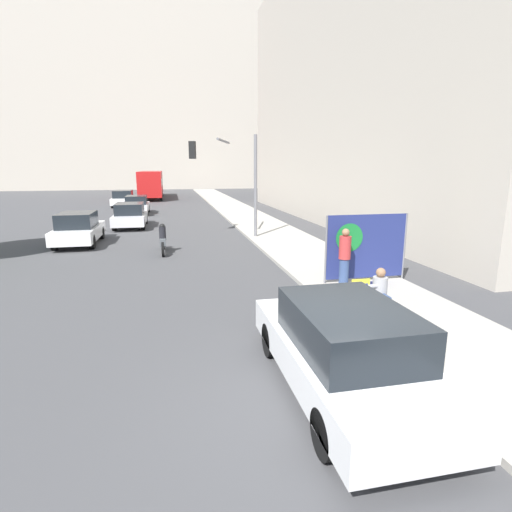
{
  "coord_description": "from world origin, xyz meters",
  "views": [
    {
      "loc": [
        -2.1,
        -4.84,
        3.54
      ],
      "look_at": [
        0.38,
        6.63,
        0.93
      ],
      "focal_mm": 28.0,
      "sensor_mm": 36.0,
      "label": 1
    }
  ],
  "objects_px": {
    "protest_banner": "(366,246)",
    "motorcycle_on_road": "(163,240)",
    "car_on_road_midblock": "(130,215)",
    "seated_protester": "(381,292)",
    "car_on_road_distant": "(137,205)",
    "traffic_light_pole": "(230,168)",
    "car_on_road_far_lane": "(123,199)",
    "city_bus_on_road": "(151,183)",
    "jogger_on_sidewalk": "(345,257)",
    "car_on_road_nearest": "(78,229)",
    "parked_car_curbside": "(344,349)"
  },
  "relations": [
    {
      "from": "city_bus_on_road",
      "to": "motorcycle_on_road",
      "type": "bearing_deg",
      "value": -87.06
    },
    {
      "from": "protest_banner",
      "to": "traffic_light_pole",
      "type": "xyz_separation_m",
      "value": [
        -2.76,
        9.06,
        2.32
      ]
    },
    {
      "from": "car_on_road_midblock",
      "to": "car_on_road_distant",
      "type": "relative_size",
      "value": 1.02
    },
    {
      "from": "protest_banner",
      "to": "motorcycle_on_road",
      "type": "relative_size",
      "value": 1.21
    },
    {
      "from": "protest_banner",
      "to": "traffic_light_pole",
      "type": "distance_m",
      "value": 9.75
    },
    {
      "from": "traffic_light_pole",
      "to": "car_on_road_nearest",
      "type": "bearing_deg",
      "value": -178.23
    },
    {
      "from": "traffic_light_pole",
      "to": "car_on_road_far_lane",
      "type": "height_order",
      "value": "traffic_light_pole"
    },
    {
      "from": "seated_protester",
      "to": "car_on_road_midblock",
      "type": "distance_m",
      "value": 18.36
    },
    {
      "from": "car_on_road_nearest",
      "to": "car_on_road_distant",
      "type": "relative_size",
      "value": 0.98
    },
    {
      "from": "protest_banner",
      "to": "car_on_road_far_lane",
      "type": "distance_m",
      "value": 29.34
    },
    {
      "from": "jogger_on_sidewalk",
      "to": "city_bus_on_road",
      "type": "distance_m",
      "value": 38.64
    },
    {
      "from": "traffic_light_pole",
      "to": "car_on_road_far_lane",
      "type": "bearing_deg",
      "value": 110.92
    },
    {
      "from": "jogger_on_sidewalk",
      "to": "car_on_road_nearest",
      "type": "relative_size",
      "value": 0.41
    },
    {
      "from": "parked_car_curbside",
      "to": "city_bus_on_road",
      "type": "distance_m",
      "value": 43.3
    },
    {
      "from": "traffic_light_pole",
      "to": "motorcycle_on_road",
      "type": "distance_m",
      "value": 5.37
    },
    {
      "from": "car_on_road_midblock",
      "to": "seated_protester",
      "type": "bearing_deg",
      "value": -67.55
    },
    {
      "from": "parked_car_curbside",
      "to": "car_on_road_midblock",
      "type": "relative_size",
      "value": 1.05
    },
    {
      "from": "motorcycle_on_road",
      "to": "city_bus_on_road",
      "type": "bearing_deg",
      "value": 92.94
    },
    {
      "from": "parked_car_curbside",
      "to": "traffic_light_pole",
      "type": "bearing_deg",
      "value": 88.41
    },
    {
      "from": "seated_protester",
      "to": "traffic_light_pole",
      "type": "bearing_deg",
      "value": 91.65
    },
    {
      "from": "parked_car_curbside",
      "to": "protest_banner",
      "type": "bearing_deg",
      "value": 60.0
    },
    {
      "from": "jogger_on_sidewalk",
      "to": "traffic_light_pole",
      "type": "bearing_deg",
      "value": -79.84
    },
    {
      "from": "jogger_on_sidewalk",
      "to": "city_bus_on_road",
      "type": "bearing_deg",
      "value": -80.86
    },
    {
      "from": "motorcycle_on_road",
      "to": "traffic_light_pole",
      "type": "bearing_deg",
      "value": 41.64
    },
    {
      "from": "seated_protester",
      "to": "car_on_road_distant",
      "type": "bearing_deg",
      "value": 100.1
    },
    {
      "from": "car_on_road_nearest",
      "to": "car_on_road_distant",
      "type": "height_order",
      "value": "car_on_road_nearest"
    },
    {
      "from": "seated_protester",
      "to": "car_on_road_distant",
      "type": "distance_m",
      "value": 25.18
    },
    {
      "from": "car_on_road_far_lane",
      "to": "traffic_light_pole",
      "type": "bearing_deg",
      "value": -69.08
    },
    {
      "from": "car_on_road_far_lane",
      "to": "parked_car_curbside",
      "type": "bearing_deg",
      "value": -78.57
    },
    {
      "from": "traffic_light_pole",
      "to": "car_on_road_distant",
      "type": "relative_size",
      "value": 1.17
    },
    {
      "from": "traffic_light_pole",
      "to": "city_bus_on_road",
      "type": "distance_m",
      "value": 28.99
    },
    {
      "from": "jogger_on_sidewalk",
      "to": "car_on_road_distant",
      "type": "bearing_deg",
      "value": -72.37
    },
    {
      "from": "traffic_light_pole",
      "to": "car_on_road_distant",
      "type": "bearing_deg",
      "value": 114.09
    },
    {
      "from": "jogger_on_sidewalk",
      "to": "car_on_road_distant",
      "type": "height_order",
      "value": "jogger_on_sidewalk"
    },
    {
      "from": "car_on_road_far_lane",
      "to": "motorcycle_on_road",
      "type": "height_order",
      "value": "car_on_road_far_lane"
    },
    {
      "from": "car_on_road_distant",
      "to": "parked_car_curbside",
      "type": "bearing_deg",
      "value": -79.3
    },
    {
      "from": "car_on_road_nearest",
      "to": "motorcycle_on_road",
      "type": "relative_size",
      "value": 1.89
    },
    {
      "from": "seated_protester",
      "to": "traffic_light_pole",
      "type": "height_order",
      "value": "traffic_light_pole"
    },
    {
      "from": "traffic_light_pole",
      "to": "car_on_road_distant",
      "type": "distance_m",
      "value": 13.66
    },
    {
      "from": "seated_protester",
      "to": "traffic_light_pole",
      "type": "xyz_separation_m",
      "value": [
        -1.68,
        11.95,
        2.79
      ]
    },
    {
      "from": "seated_protester",
      "to": "city_bus_on_road",
      "type": "height_order",
      "value": "city_bus_on_road"
    },
    {
      "from": "car_on_road_far_lane",
      "to": "motorcycle_on_road",
      "type": "xyz_separation_m",
      "value": [
        3.77,
        -21.54,
        -0.2
      ]
    },
    {
      "from": "protest_banner",
      "to": "car_on_road_nearest",
      "type": "distance_m",
      "value": 13.32
    },
    {
      "from": "car_on_road_nearest",
      "to": "seated_protester",
      "type": "bearing_deg",
      "value": -52.88
    },
    {
      "from": "parked_car_curbside",
      "to": "car_on_road_far_lane",
      "type": "relative_size",
      "value": 1.06
    },
    {
      "from": "protest_banner",
      "to": "car_on_road_far_lane",
      "type": "relative_size",
      "value": 0.62
    },
    {
      "from": "seated_protester",
      "to": "car_on_road_far_lane",
      "type": "distance_m",
      "value": 31.76
    },
    {
      "from": "seated_protester",
      "to": "car_on_road_distant",
      "type": "relative_size",
      "value": 0.27
    },
    {
      "from": "parked_car_curbside",
      "to": "motorcycle_on_road",
      "type": "bearing_deg",
      "value": 104.21
    },
    {
      "from": "traffic_light_pole",
      "to": "car_on_road_far_lane",
      "type": "distance_m",
      "value": 20.08
    }
  ]
}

